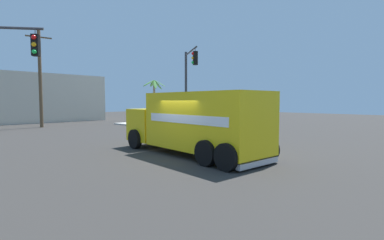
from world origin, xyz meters
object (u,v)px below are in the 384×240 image
object	(u,v)px
traffic_light_primary	(189,78)
vending_machine_red	(181,116)
utility_pole	(40,77)
delivery_truck	(195,122)
palm_tree_far	(154,93)
vending_machine_blue	(200,114)

from	to	relation	value
traffic_light_primary	vending_machine_red	bearing A→B (deg)	53.47
utility_pole	traffic_light_primary	bearing A→B (deg)	-63.65
delivery_truck	utility_pole	distance (m)	20.04
palm_tree_far	delivery_truck	bearing A→B (deg)	-123.34
traffic_light_primary	palm_tree_far	world-z (taller)	traffic_light_primary
vending_machine_red	delivery_truck	bearing A→B (deg)	-131.13
delivery_truck	traffic_light_primary	bearing A→B (deg)	46.36
delivery_truck	palm_tree_far	size ratio (longest dim) A/B	1.69
traffic_light_primary	utility_pole	distance (m)	14.60
delivery_truck	utility_pole	bearing A→B (deg)	90.21
vending_machine_red	utility_pole	bearing A→B (deg)	136.49
vending_machine_red	palm_tree_far	bearing A→B (deg)	73.02
delivery_truck	vending_machine_blue	world-z (taller)	delivery_truck
palm_tree_far	vending_machine_red	bearing A→B (deg)	-106.98
vending_machine_red	vending_machine_blue	xyz separation A→B (m)	(4.58, 1.72, 0.00)
delivery_truck	vending_machine_red	xyz separation A→B (m)	(9.42, 10.78, -0.42)
traffic_light_primary	utility_pole	xyz separation A→B (m)	(-6.47, 13.07, 0.44)
delivery_truck	traffic_light_primary	world-z (taller)	traffic_light_primary
vending_machine_blue	vending_machine_red	bearing A→B (deg)	-159.39
vending_machine_red	utility_pole	world-z (taller)	utility_pole
vending_machine_red	palm_tree_far	world-z (taller)	palm_tree_far
traffic_light_primary	vending_machine_red	world-z (taller)	traffic_light_primary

